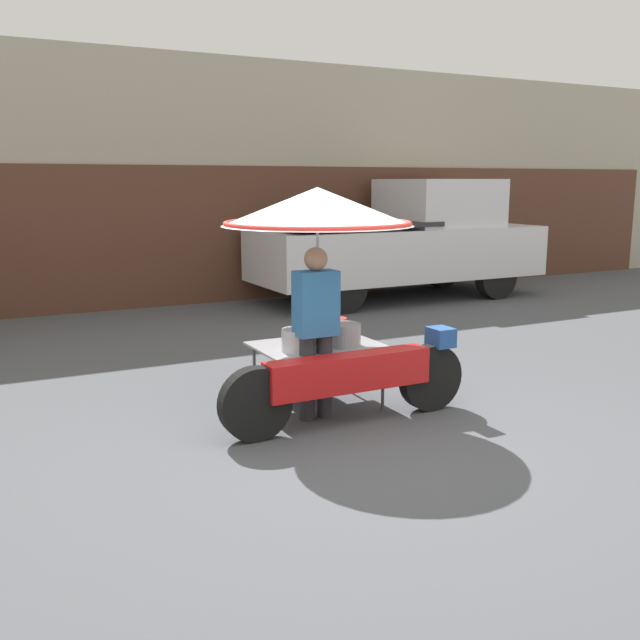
% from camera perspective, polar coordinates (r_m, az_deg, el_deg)
% --- Properties ---
extents(ground_plane, '(36.00, 36.00, 0.00)m').
position_cam_1_polar(ground_plane, '(6.10, 3.07, -9.48)').
color(ground_plane, '#4C4F54').
extents(shopfront_building, '(28.00, 2.06, 4.26)m').
position_cam_1_polar(shopfront_building, '(13.41, -15.05, 10.61)').
color(shopfront_building, '#B2A893').
rests_on(shopfront_building, ground).
extents(vendor_motorcycle_cart, '(2.41, 1.78, 2.08)m').
position_cam_1_polar(vendor_motorcycle_cart, '(6.57, 0.19, 6.06)').
color(vendor_motorcycle_cart, black).
rests_on(vendor_motorcycle_cart, ground).
extents(vendor_person, '(0.38, 0.22, 1.57)m').
position_cam_1_polar(vendor_person, '(6.37, -0.33, -0.36)').
color(vendor_person, '#2D2D33').
rests_on(vendor_person, ground).
extents(pickup_truck, '(5.37, 1.93, 2.17)m').
position_cam_1_polar(pickup_truck, '(13.19, 6.85, 6.21)').
color(pickup_truck, black).
rests_on(pickup_truck, ground).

